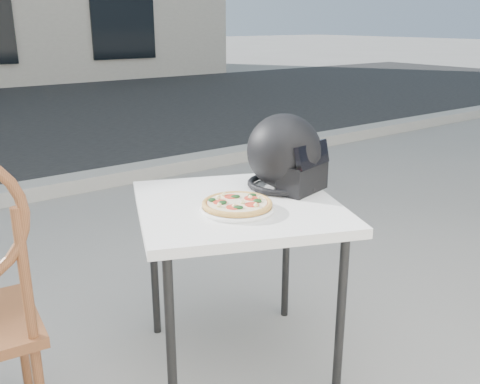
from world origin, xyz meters
TOP-DOWN VIEW (x-y plane):
  - cafe_table_main at (0.46, 0.22)m, footprint 0.99×0.99m
  - plate at (0.40, 0.14)m, footprint 0.32×0.32m
  - pizza at (0.40, 0.14)m, footprint 0.30×0.30m
  - helmet at (0.73, 0.25)m, footprint 0.37×0.38m

SIDE VIEW (x-z plane):
  - cafe_table_main at x=0.46m, z-range 0.29..1.01m
  - plate at x=0.40m, z-range 0.72..0.74m
  - pizza at x=0.40m, z-range 0.73..0.76m
  - helmet at x=0.73m, z-range 0.70..1.01m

